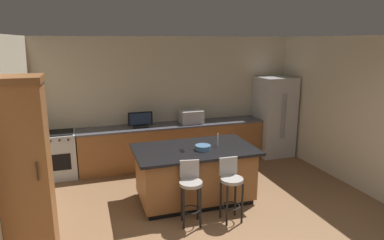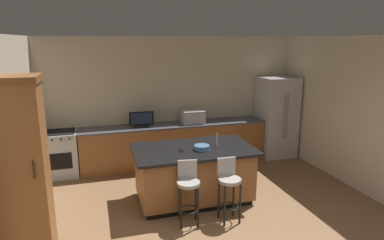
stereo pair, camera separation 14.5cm
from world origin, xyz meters
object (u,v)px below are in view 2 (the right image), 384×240
object	(u,v)px
refrigerator	(276,117)
cell_phone	(181,151)
fruit_bowl	(202,148)
range_oven	(60,154)
kitchen_island	(194,174)
cabinet_tower	(23,168)
microwave	(193,117)
bar_stool_right	(229,185)
bar_stool_left	(188,188)
tv_monitor	(142,120)

from	to	relation	value
refrigerator	cell_phone	size ratio (longest dim) A/B	12.42
fruit_bowl	cell_phone	size ratio (longest dim) A/B	1.71
fruit_bowl	range_oven	bearing A→B (deg)	141.65
kitchen_island	range_oven	size ratio (longest dim) A/B	2.17
kitchen_island	range_oven	distance (m)	2.89
kitchen_island	cabinet_tower	size ratio (longest dim) A/B	0.87
microwave	bar_stool_right	bearing A→B (deg)	-94.59
kitchen_island	cell_phone	distance (m)	0.52
cell_phone	range_oven	bearing A→B (deg)	143.87
cabinet_tower	fruit_bowl	bearing A→B (deg)	18.07
bar_stool_left	cell_phone	world-z (taller)	bar_stool_left
microwave	cell_phone	distance (m)	2.00
refrigerator	range_oven	size ratio (longest dim) A/B	2.00
cabinet_tower	microwave	distance (m)	4.00
bar_stool_left	bar_stool_right	bearing A→B (deg)	1.66
tv_monitor	bar_stool_right	distance (m)	2.73
range_oven	cell_phone	bearing A→B (deg)	-42.03
microwave	cell_phone	bearing A→B (deg)	-112.27
bar_stool_right	bar_stool_left	bearing A→B (deg)	172.57
bar_stool_left	bar_stool_right	distance (m)	0.62
refrigerator	fruit_bowl	world-z (taller)	refrigerator
tv_monitor	fruit_bowl	distance (m)	1.98
cabinet_tower	microwave	bearing A→B (deg)	42.77
kitchen_island	range_oven	bearing A→B (deg)	142.18
range_oven	fruit_bowl	bearing A→B (deg)	-38.35
range_oven	cell_phone	size ratio (longest dim) A/B	6.20
range_oven	bar_stool_left	xyz separation A→B (m)	(1.98, -2.49, 0.11)
range_oven	tv_monitor	bearing A→B (deg)	-1.74
cabinet_tower	bar_stool_right	bearing A→B (deg)	2.83
refrigerator	range_oven	bearing A→B (deg)	179.11
bar_stool_left	fruit_bowl	xyz separation A→B (m)	(0.41, 0.60, 0.39)
range_oven	tv_monitor	size ratio (longest dim) A/B	1.83
kitchen_island	tv_monitor	size ratio (longest dim) A/B	3.98
range_oven	tv_monitor	distance (m)	1.77
cabinet_tower	range_oven	bearing A→B (deg)	87.19
microwave	bar_stool_left	size ratio (longest dim) A/B	0.50
cabinet_tower	tv_monitor	bearing A→B (deg)	55.98
refrigerator	bar_stool_left	distance (m)	3.75
tv_monitor	cell_phone	size ratio (longest dim) A/B	3.38
cabinet_tower	cell_phone	world-z (taller)	cabinet_tower
kitchen_island	tv_monitor	xyz separation A→B (m)	(-0.62, 1.72, 0.59)
kitchen_island	bar_stool_left	size ratio (longest dim) A/B	2.10
microwave	cabinet_tower	bearing A→B (deg)	-137.23
kitchen_island	bar_stool_left	xyz separation A→B (m)	(-0.30, -0.72, 0.10)
microwave	bar_stool_right	size ratio (longest dim) A/B	0.50
cabinet_tower	cell_phone	bearing A→B (deg)	21.77
kitchen_island	fruit_bowl	bearing A→B (deg)	-47.98
refrigerator	bar_stool_left	xyz separation A→B (m)	(-2.85, -2.42, -0.36)
range_oven	bar_stool_left	distance (m)	3.19
bar_stool_right	refrigerator	bearing A→B (deg)	48.57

